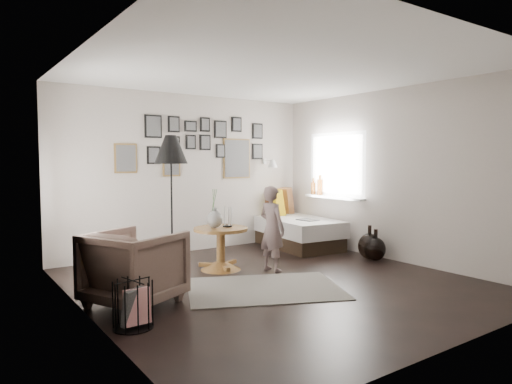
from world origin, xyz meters
TOP-DOWN VIEW (x-y plane):
  - ground at (0.00, 0.00)m, footprint 4.80×4.80m
  - wall_back at (0.00, 2.40)m, footprint 4.50×0.00m
  - wall_front at (0.00, -2.40)m, footprint 4.50×0.00m
  - wall_left at (-2.25, 0.00)m, footprint 0.00×4.80m
  - wall_right at (2.25, 0.00)m, footprint 0.00×4.80m
  - ceiling at (0.00, 0.00)m, footprint 4.80×4.80m
  - door_left at (-2.23, 1.20)m, footprint 0.00×2.14m
  - window_right at (2.18, 1.34)m, footprint 0.15×1.32m
  - gallery_wall at (0.29, 2.38)m, footprint 2.74×0.03m
  - wall_sconce at (1.55, 2.13)m, footprint 0.18×0.36m
  - rug at (-0.29, -0.15)m, footprint 2.14×1.87m
  - pedestal_table at (-0.22, 0.97)m, footprint 0.75×0.75m
  - vase at (-0.30, 0.99)m, footprint 0.21×0.21m
  - candles at (-0.11, 0.97)m, footprint 0.13×0.13m
  - daybed at (1.76, 1.99)m, footprint 1.19×2.33m
  - magazine_on_daybed at (1.71, 1.34)m, footprint 0.27×0.35m
  - armchair at (-1.74, 0.17)m, footprint 1.15×1.13m
  - armchair_cushion at (-1.71, 0.22)m, footprint 0.47×0.48m
  - floor_lamp at (-0.90, 1.07)m, footprint 0.43×0.43m
  - magazine_basket at (-2.00, -0.48)m, footprint 0.41×0.41m
  - demijohn_large at (2.00, 0.24)m, footprint 0.35×0.35m
  - demijohn_small at (2.00, 0.12)m, footprint 0.31×0.31m
  - child at (0.32, 0.50)m, footprint 0.34×0.46m

SIDE VIEW (x-z plane):
  - ground at x=0.00m, z-range 0.00..0.00m
  - rug at x=-0.29m, z-range 0.00..0.01m
  - demijohn_small at x=2.00m, z-range -0.06..0.42m
  - demijohn_large at x=2.00m, z-range -0.06..0.47m
  - magazine_basket at x=-2.00m, z-range 0.00..0.43m
  - pedestal_table at x=-0.22m, z-range -0.02..0.57m
  - daybed at x=1.76m, z-range -0.21..0.88m
  - armchair at x=-1.74m, z-range 0.00..0.79m
  - armchair_cushion at x=-1.71m, z-range 0.40..0.56m
  - magazine_on_daybed at x=1.71m, z-range 0.50..0.52m
  - child at x=0.32m, z-range 0.00..1.17m
  - candles at x=-0.11m, z-range 0.59..0.87m
  - vase at x=-0.30m, z-range 0.49..1.02m
  - window_right at x=2.18m, z-range 0.28..1.58m
  - door_left at x=-2.23m, z-range -0.02..2.12m
  - wall_back at x=0.00m, z-range -0.95..3.55m
  - wall_front at x=0.00m, z-range -0.95..3.55m
  - wall_left at x=-2.25m, z-range -1.10..3.70m
  - wall_right at x=2.25m, z-range -1.10..3.70m
  - wall_sconce at x=1.55m, z-range 1.38..1.54m
  - floor_lamp at x=-0.90m, z-range 0.67..2.51m
  - gallery_wall at x=0.29m, z-range 1.20..2.28m
  - ceiling at x=0.00m, z-range 2.60..2.60m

